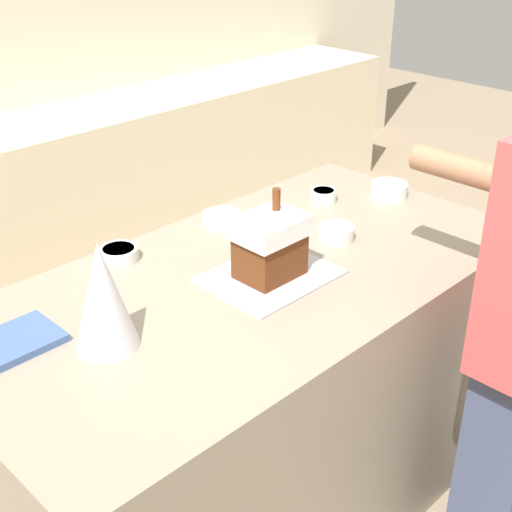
# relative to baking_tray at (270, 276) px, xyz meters

# --- Properties ---
(ground_plane) EXTENTS (12.00, 12.00, 0.00)m
(ground_plane) POSITION_rel_baking_tray_xyz_m (-0.03, 0.04, -0.96)
(ground_plane) COLOR gray
(kitchen_island) EXTENTS (1.81, 0.91, 0.95)m
(kitchen_island) POSITION_rel_baking_tray_xyz_m (-0.03, 0.04, -0.48)
(kitchen_island) COLOR gray
(kitchen_island) RESTS_ON ground_plane
(baking_tray) EXTENTS (0.37, 0.30, 0.01)m
(baking_tray) POSITION_rel_baking_tray_xyz_m (0.00, 0.00, 0.00)
(baking_tray) COLOR #B2B2BC
(baking_tray) RESTS_ON kitchen_island
(gingerbread_house) EXTENTS (0.20, 0.16, 0.25)m
(gingerbread_house) POSITION_rel_baking_tray_xyz_m (0.00, 0.00, 0.10)
(gingerbread_house) COLOR #5B2D14
(gingerbread_house) RESTS_ON baking_tray
(decorative_tree) EXTENTS (0.16, 0.16, 0.29)m
(decorative_tree) POSITION_rel_baking_tray_xyz_m (-0.54, 0.04, 0.14)
(decorative_tree) COLOR silver
(decorative_tree) RESTS_ON kitchen_island
(candy_bowl_near_tray_left) EXTENTS (0.13, 0.13, 0.05)m
(candy_bowl_near_tray_left) POSITION_rel_baking_tray_xyz_m (0.76, 0.11, 0.02)
(candy_bowl_near_tray_left) COLOR white
(candy_bowl_near_tray_left) RESTS_ON kitchen_island
(candy_bowl_behind_tray) EXTENTS (0.14, 0.14, 0.04)m
(candy_bowl_behind_tray) POSITION_rel_baking_tray_xyz_m (0.15, 0.38, 0.02)
(candy_bowl_behind_tray) COLOR white
(candy_bowl_behind_tray) RESTS_ON kitchen_island
(candy_bowl_near_tray_right) EXTENTS (0.12, 0.12, 0.04)m
(candy_bowl_near_tray_right) POSITION_rel_baking_tray_xyz_m (-0.25, 0.41, 0.02)
(candy_bowl_near_tray_right) COLOR silver
(candy_bowl_near_tray_right) RESTS_ON kitchen_island
(candy_bowl_front_corner) EXTENTS (0.12, 0.12, 0.05)m
(candy_bowl_front_corner) POSITION_rel_baking_tray_xyz_m (0.34, 0.02, 0.02)
(candy_bowl_front_corner) COLOR silver
(candy_bowl_front_corner) RESTS_ON kitchen_island
(candy_bowl_beside_tree) EXTENTS (0.09, 0.09, 0.04)m
(candy_bowl_beside_tree) POSITION_rel_baking_tray_xyz_m (0.55, 0.26, 0.02)
(candy_bowl_beside_tree) COLOR white
(candy_bowl_beside_tree) RESTS_ON kitchen_island
(cookbook) EXTENTS (0.22, 0.17, 0.02)m
(cookbook) POSITION_rel_baking_tray_xyz_m (-0.71, 0.21, 0.01)
(cookbook) COLOR #3F598C
(cookbook) RESTS_ON kitchen_island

